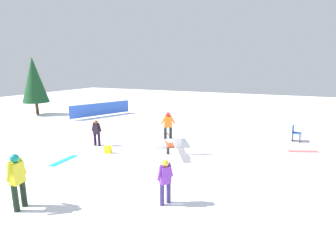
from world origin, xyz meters
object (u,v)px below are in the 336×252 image
(bystander_black, at_px, (97,132))
(folding_chair, at_px, (296,134))
(loose_snowboard_cyan, at_px, (64,160))
(backpack_on_snow, at_px, (108,149))
(bystander_yellow, at_px, (17,179))
(rail_feature, at_px, (168,141))
(main_rider_on_rail, at_px, (168,126))
(loose_snowboard_coral, at_px, (303,151))
(bystander_purple, at_px, (165,180))
(pine_tree_near, at_px, (34,80))

(bystander_black, distance_m, folding_chair, 10.43)
(loose_snowboard_cyan, relative_size, backpack_on_snow, 4.24)
(bystander_yellow, distance_m, loose_snowboard_cyan, 3.97)
(bystander_black, distance_m, backpack_on_snow, 1.52)
(bystander_yellow, bearing_deg, loose_snowboard_cyan, -162.08)
(rail_feature, height_order, loose_snowboard_cyan, rail_feature)
(rail_feature, bearing_deg, loose_snowboard_cyan, -84.84)
(bystander_yellow, height_order, loose_snowboard_cyan, bystander_yellow)
(main_rider_on_rail, relative_size, loose_snowboard_coral, 0.88)
(loose_snowboard_cyan, relative_size, folding_chair, 1.64)
(loose_snowboard_coral, bearing_deg, bystander_purple, 38.49)
(bystander_black, relative_size, pine_tree_near, 0.28)
(main_rider_on_rail, distance_m, loose_snowboard_coral, 6.51)
(main_rider_on_rail, bearing_deg, folding_chair, 93.64)
(loose_snowboard_cyan, bearing_deg, loose_snowboard_coral, -61.59)
(rail_feature, height_order, folding_chair, folding_chair)
(rail_feature, distance_m, folding_chair, 7.14)
(bystander_yellow, distance_m, loose_snowboard_coral, 11.70)
(bystander_purple, height_order, loose_snowboard_coral, bystander_purple)
(bystander_yellow, xyz_separation_m, backpack_on_snow, (-5.00, -0.81, -0.73))
(bystander_yellow, height_order, backpack_on_snow, bystander_yellow)
(folding_chair, bearing_deg, rail_feature, 142.12)
(bystander_purple, distance_m, pine_tree_near, 18.40)
(bystander_black, height_order, bystander_purple, bystander_purple)
(loose_snowboard_cyan, distance_m, folding_chair, 11.65)
(loose_snowboard_coral, relative_size, folding_chair, 1.59)
(loose_snowboard_coral, bearing_deg, main_rider_on_rail, 4.81)
(main_rider_on_rail, xyz_separation_m, backpack_on_snow, (1.03, -2.58, -1.14))
(folding_chair, bearing_deg, bystander_black, 129.32)
(loose_snowboard_coral, relative_size, pine_tree_near, 0.30)
(bystander_purple, distance_m, backpack_on_snow, 5.38)
(bystander_purple, height_order, pine_tree_near, pine_tree_near)
(bystander_black, bearing_deg, loose_snowboard_cyan, -91.60)
(folding_chair, bearing_deg, bystander_yellow, 156.84)
(bystander_purple, distance_m, folding_chair, 9.55)
(bystander_black, relative_size, loose_snowboard_coral, 0.94)
(rail_feature, height_order, bystander_yellow, bystander_yellow)
(pine_tree_near, bearing_deg, loose_snowboard_coral, 85.13)
(bystander_black, bearing_deg, loose_snowboard_coral, 14.43)
(bystander_black, height_order, folding_chair, bystander_black)
(pine_tree_near, bearing_deg, loose_snowboard_cyan, 55.21)
(rail_feature, relative_size, backpack_on_snow, 6.24)
(rail_feature, xyz_separation_m, backpack_on_snow, (1.03, -2.58, -0.44))
(bystander_black, xyz_separation_m, bystander_purple, (3.77, 5.60, 0.03))
(bystander_purple, xyz_separation_m, pine_tree_near, (-8.78, -16.03, 2.10))
(main_rider_on_rail, xyz_separation_m, bystander_purple, (4.09, 1.81, -0.55))
(bystander_purple, bearing_deg, bystander_black, 83.03)
(rail_feature, distance_m, bystander_purple, 4.48)
(bystander_black, bearing_deg, bystander_purple, -38.88)
(pine_tree_near, bearing_deg, bystander_purple, 61.30)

